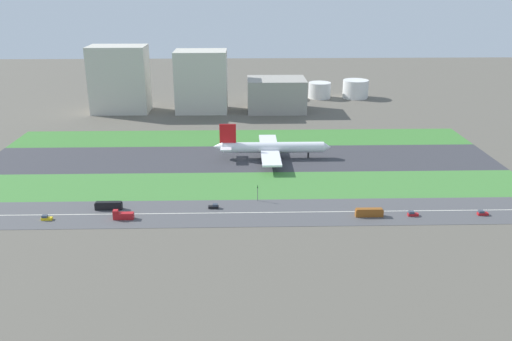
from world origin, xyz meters
TOP-DOWN VIEW (x-y plane):
  - ground_plane at (0.00, 0.00)m, footprint 800.00×800.00m
  - runway at (0.00, 0.00)m, footprint 280.00×46.00m
  - grass_median_north at (0.00, 41.00)m, footprint 280.00×36.00m
  - grass_median_south at (0.00, -41.00)m, footprint 280.00×36.00m
  - highway at (0.00, -73.00)m, footprint 280.00×28.00m
  - highway_centerline at (0.00, -73.00)m, footprint 266.00×0.50m
  - airliner at (15.81, 0.00)m, footprint 65.00×56.00m
  - car_0 at (-80.88, -78.00)m, footprint 4.40×1.80m
  - bus_0 at (-57.52, -68.00)m, footprint 11.60×2.50m
  - car_2 at (101.48, -78.00)m, footprint 4.40×1.80m
  - car_3 at (71.79, -78.00)m, footprint 4.40×1.80m
  - bus_1 at (53.39, -78.00)m, footprint 11.60×2.50m
  - car_1 at (-12.12, -68.00)m, footprint 4.40×1.80m
  - truck_0 at (-49.32, -78.00)m, footprint 8.40×2.50m
  - traffic_light at (7.09, -60.01)m, footprint 0.36×0.50m
  - terminal_building at (-90.00, 114.00)m, footprint 41.56×25.91m
  - hangar_building at (-29.67, 114.00)m, footprint 37.96×27.93m
  - office_tower at (26.26, 114.00)m, footprint 43.23×33.02m
  - fuel_tank_west at (26.31, 159.00)m, footprint 25.70×25.70m
  - fuel_tank_centre at (65.49, 159.00)m, footprint 18.54×18.54m
  - fuel_tank_east at (95.67, 159.00)m, footprint 21.15×21.15m

SIDE VIEW (x-z plane):
  - ground_plane at x=0.00m, z-range 0.00..0.00m
  - runway at x=0.00m, z-range 0.00..0.10m
  - grass_median_north at x=0.00m, z-range 0.00..0.10m
  - grass_median_south at x=0.00m, z-range 0.00..0.10m
  - highway at x=0.00m, z-range 0.00..0.10m
  - highway_centerline at x=0.00m, z-range 0.10..0.11m
  - car_0 at x=-80.88m, z-range -0.08..1.92m
  - car_2 at x=101.48m, z-range -0.08..1.92m
  - car_3 at x=71.79m, z-range -0.08..1.92m
  - car_1 at x=-12.12m, z-range -0.08..1.92m
  - truck_0 at x=-49.32m, z-range -0.33..3.67m
  - bus_0 at x=-57.52m, z-range 0.07..3.57m
  - bus_1 at x=53.39m, z-range 0.07..3.57m
  - traffic_light at x=7.09m, z-range 0.69..7.89m
  - airliner at x=15.81m, z-range -3.62..16.08m
  - fuel_tank_centre at x=65.49m, z-range 0.00..13.05m
  - fuel_tank_west at x=26.31m, z-range 0.00..14.32m
  - fuel_tank_east at x=95.67m, z-range 0.00..14.95m
  - office_tower at x=26.26m, z-range 0.00..24.35m
  - hangar_building at x=-29.67m, z-range 0.00..45.20m
  - terminal_building at x=-90.00m, z-range 0.00..48.76m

